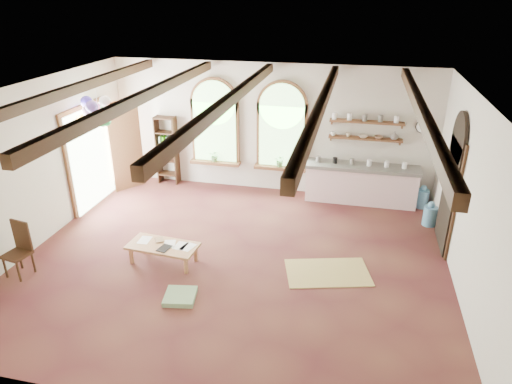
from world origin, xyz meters
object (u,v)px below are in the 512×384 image
(side_chair, at_px, (19,260))
(balloon_cluster, at_px, (98,112))
(kitchen_counter, at_px, (361,183))
(coffee_table, at_px, (163,247))

(side_chair, xyz_separation_m, balloon_cluster, (0.24, 2.83, 2.04))
(kitchen_counter, height_order, balloon_cluster, balloon_cluster)
(side_chair, bearing_deg, balloon_cluster, 85.15)
(kitchen_counter, distance_m, balloon_cluster, 6.24)
(coffee_table, distance_m, side_chair, 2.55)
(kitchen_counter, height_order, coffee_table, kitchen_counter)
(balloon_cluster, bearing_deg, kitchen_counter, 16.60)
(coffee_table, relative_size, balloon_cluster, 1.17)
(coffee_table, bearing_deg, kitchen_counter, 45.08)
(side_chair, relative_size, balloon_cluster, 0.88)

